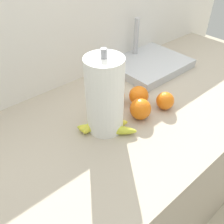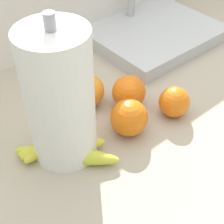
{
  "view_description": "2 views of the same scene",
  "coord_description": "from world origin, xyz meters",
  "px_view_note": "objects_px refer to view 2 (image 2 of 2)",
  "views": [
    {
      "loc": [
        -0.65,
        -0.51,
        1.46
      ],
      "look_at": [
        -0.2,
        0.01,
        0.9
      ],
      "focal_mm": 38.51,
      "sensor_mm": 36.0,
      "label": 1
    },
    {
      "loc": [
        -0.48,
        -0.43,
        1.4
      ],
      "look_at": [
        -0.13,
        -0.02,
        0.91
      ],
      "focal_mm": 54.84,
      "sensor_mm": 36.0,
      "label": 2
    }
  ],
  "objects_px": {
    "orange_front": "(129,92)",
    "paper_towel_roll": "(60,98)",
    "banana_bunch": "(60,146)",
    "orange_far_right": "(174,102)",
    "sink_basin": "(153,32)",
    "orange_back_left": "(88,91)",
    "orange_right": "(129,118)"
  },
  "relations": [
    {
      "from": "orange_back_left",
      "to": "orange_far_right",
      "type": "bearing_deg",
      "value": -50.36
    },
    {
      "from": "banana_bunch",
      "to": "orange_far_right",
      "type": "xyz_separation_m",
      "value": [
        0.27,
        -0.07,
        0.02
      ]
    },
    {
      "from": "paper_towel_roll",
      "to": "sink_basin",
      "type": "distance_m",
      "value": 0.52
    },
    {
      "from": "orange_far_right",
      "to": "paper_towel_roll",
      "type": "distance_m",
      "value": 0.28
    },
    {
      "from": "orange_front",
      "to": "sink_basin",
      "type": "bearing_deg",
      "value": 34.48
    },
    {
      "from": "orange_back_left",
      "to": "sink_basin",
      "type": "height_order",
      "value": "sink_basin"
    },
    {
      "from": "orange_front",
      "to": "sink_basin",
      "type": "height_order",
      "value": "sink_basin"
    },
    {
      "from": "sink_basin",
      "to": "orange_front",
      "type": "bearing_deg",
      "value": -145.52
    },
    {
      "from": "orange_far_right",
      "to": "paper_towel_roll",
      "type": "xyz_separation_m",
      "value": [
        -0.25,
        0.07,
        0.1
      ]
    },
    {
      "from": "orange_front",
      "to": "orange_far_right",
      "type": "distance_m",
      "value": 0.11
    },
    {
      "from": "orange_back_left",
      "to": "banana_bunch",
      "type": "bearing_deg",
      "value": -148.01
    },
    {
      "from": "orange_far_right",
      "to": "orange_back_left",
      "type": "relative_size",
      "value": 0.9
    },
    {
      "from": "paper_towel_roll",
      "to": "orange_back_left",
      "type": "bearing_deg",
      "value": 35.5
    },
    {
      "from": "sink_basin",
      "to": "paper_towel_roll",
      "type": "bearing_deg",
      "value": -155.96
    },
    {
      "from": "orange_right",
      "to": "orange_far_right",
      "type": "height_order",
      "value": "orange_right"
    },
    {
      "from": "orange_front",
      "to": "paper_towel_roll",
      "type": "bearing_deg",
      "value": -173.32
    },
    {
      "from": "orange_front",
      "to": "paper_towel_roll",
      "type": "xyz_separation_m",
      "value": [
        -0.2,
        -0.02,
        0.1
      ]
    },
    {
      "from": "banana_bunch",
      "to": "orange_far_right",
      "type": "bearing_deg",
      "value": -14.49
    },
    {
      "from": "banana_bunch",
      "to": "sink_basin",
      "type": "xyz_separation_m",
      "value": [
        0.48,
        0.2,
        0.01
      ]
    },
    {
      "from": "orange_front",
      "to": "orange_far_right",
      "type": "height_order",
      "value": "orange_front"
    },
    {
      "from": "paper_towel_roll",
      "to": "orange_far_right",
      "type": "bearing_deg",
      "value": -14.76
    },
    {
      "from": "banana_bunch",
      "to": "orange_far_right",
      "type": "height_order",
      "value": "orange_far_right"
    },
    {
      "from": "orange_right",
      "to": "paper_towel_roll",
      "type": "relative_size",
      "value": 0.27
    },
    {
      "from": "orange_front",
      "to": "sink_basin",
      "type": "relative_size",
      "value": 0.22
    },
    {
      "from": "paper_towel_roll",
      "to": "orange_front",
      "type": "bearing_deg",
      "value": 6.68
    },
    {
      "from": "banana_bunch",
      "to": "paper_towel_roll",
      "type": "height_order",
      "value": "paper_towel_roll"
    },
    {
      "from": "orange_right",
      "to": "sink_basin",
      "type": "distance_m",
      "value": 0.41
    },
    {
      "from": "orange_front",
      "to": "orange_right",
      "type": "height_order",
      "value": "orange_right"
    },
    {
      "from": "orange_front",
      "to": "banana_bunch",
      "type": "bearing_deg",
      "value": -174.4
    },
    {
      "from": "orange_right",
      "to": "orange_far_right",
      "type": "distance_m",
      "value": 0.12
    },
    {
      "from": "orange_far_right",
      "to": "orange_front",
      "type": "bearing_deg",
      "value": 122.97
    },
    {
      "from": "banana_bunch",
      "to": "orange_front",
      "type": "height_order",
      "value": "orange_front"
    }
  ]
}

